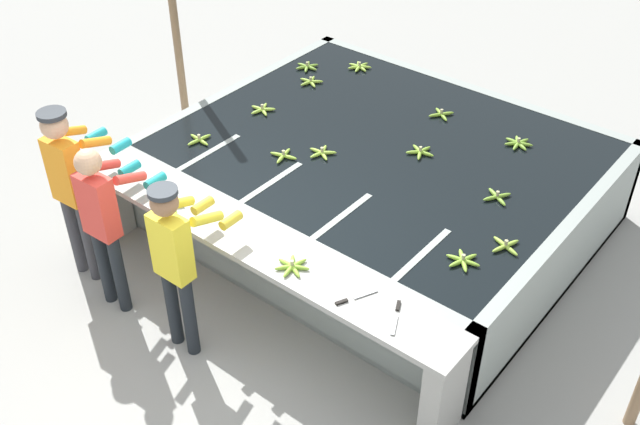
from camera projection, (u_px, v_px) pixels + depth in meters
ground_plane at (236, 333)px, 6.51m from camera, size 80.00×80.00×0.00m
wash_tank at (378, 184)px, 7.55m from camera, size 4.03×3.35×0.91m
work_ledge at (249, 265)px, 6.27m from camera, size 4.03×0.45×0.91m
worker_0 at (70, 178)px, 6.53m from camera, size 0.44×0.74×1.75m
worker_1 at (103, 215)px, 6.25m from camera, size 0.42×0.72×1.64m
worker_2 at (176, 255)px, 5.84m from camera, size 0.41×0.72×1.63m
banana_bunch_floating_0 at (283, 156)px, 7.10m from camera, size 0.28×0.28×0.08m
banana_bunch_floating_1 at (463, 260)px, 5.87m from camera, size 0.28×0.28×0.08m
banana_bunch_floating_2 at (311, 82)px, 8.32m from camera, size 0.27×0.28×0.08m
banana_bunch_floating_3 at (322, 153)px, 7.14m from camera, size 0.27×0.28×0.08m
banana_bunch_floating_4 at (307, 67)px, 8.62m from camera, size 0.28×0.26×0.08m
banana_bunch_floating_5 at (420, 152)px, 7.15m from camera, size 0.27×0.27×0.08m
banana_bunch_floating_6 at (506, 246)px, 6.02m from camera, size 0.28×0.28×0.08m
banana_bunch_floating_7 at (497, 197)px, 6.56m from camera, size 0.26×0.26×0.08m
banana_bunch_floating_8 at (359, 67)px, 8.62m from camera, size 0.28×0.28×0.08m
banana_bunch_floating_9 at (199, 140)px, 7.33m from camera, size 0.28×0.28×0.08m
banana_bunch_floating_10 at (441, 114)px, 7.73m from camera, size 0.25×0.25×0.08m
banana_bunch_floating_11 at (262, 109)px, 7.81m from camera, size 0.27×0.28×0.08m
banana_bunch_floating_12 at (518, 143)px, 7.28m from camera, size 0.28×0.28×0.08m
banana_bunch_ledge_0 at (169, 205)px, 6.45m from camera, size 0.28×0.27×0.08m
banana_bunch_ledge_1 at (292, 266)px, 5.81m from camera, size 0.27×0.28×0.08m
knife_0 at (397, 312)px, 5.42m from camera, size 0.18×0.33×0.02m
knife_1 at (350, 299)px, 5.53m from camera, size 0.18×0.33×0.02m
support_post_left at (173, 12)px, 8.17m from camera, size 0.09×0.09×3.20m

